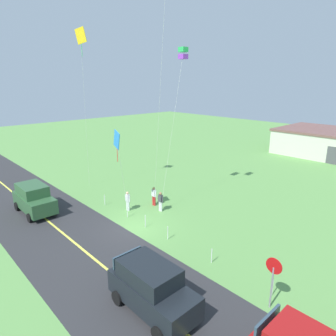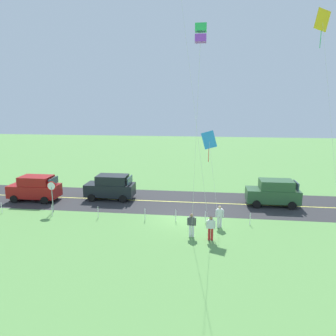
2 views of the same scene
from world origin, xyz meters
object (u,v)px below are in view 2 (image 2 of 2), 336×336
(kite_yellow_high, at_px, (209,141))
(car_suv_foreground, at_px, (111,187))
(car_parked_east_near, at_px, (35,188))
(stop_sign, at_px, (52,191))
(person_adult_near, at_px, (192,224))
(person_adult_companion, at_px, (211,227))
(kite_green_far, at_px, (323,26))
(car_parked_west_near, at_px, (273,192))
(person_child_watcher, at_px, (220,216))
(kite_red_low, at_px, (201,34))

(kite_yellow_high, bearing_deg, car_suv_foreground, -26.02)
(car_suv_foreground, xyz_separation_m, car_parked_east_near, (6.65, 1.22, 0.00))
(stop_sign, distance_m, person_adult_near, 11.86)
(car_suv_foreground, relative_size, stop_sign, 1.72)
(car_parked_east_near, bearing_deg, person_adult_companion, 157.22)
(car_suv_foreground, xyz_separation_m, kite_green_far, (-15.33, 5.61, 12.04))
(kite_green_far, bearing_deg, person_adult_companion, 18.91)
(person_adult_companion, relative_size, kite_green_far, 0.11)
(car_parked_west_near, bearing_deg, car_parked_east_near, 3.20)
(car_suv_foreground, xyz_separation_m, kite_yellow_high, (-8.76, 4.27, 4.80))
(stop_sign, relative_size, kite_yellow_high, 0.38)
(car_parked_east_near, height_order, person_child_watcher, car_parked_east_near)
(person_adult_near, height_order, person_child_watcher, same)
(person_child_watcher, bearing_deg, car_parked_east_near, -8.89)
(person_child_watcher, bearing_deg, kite_red_low, 78.67)
(car_suv_foreground, bearing_deg, car_parked_west_near, 179.80)
(car_parked_east_near, height_order, kite_green_far, kite_green_far)
(kite_red_low, xyz_separation_m, kite_green_far, (-7.16, -4.58, 1.23))
(kite_red_low, bearing_deg, kite_green_far, -147.41)
(car_suv_foreground, bearing_deg, car_parked_east_near, 10.42)
(person_adult_companion, height_order, kite_yellow_high, kite_yellow_high)
(kite_green_far, bearing_deg, person_child_watcher, -0.24)
(person_adult_near, relative_size, person_adult_companion, 1.00)
(car_parked_west_near, distance_m, person_adult_near, 9.90)
(kite_red_low, bearing_deg, car_parked_west_near, -121.39)
(car_parked_east_near, xyz_separation_m, person_adult_companion, (-15.63, 6.56, -0.29))
(stop_sign, xyz_separation_m, person_adult_near, (-11.32, 3.39, -0.94))
(person_child_watcher, height_order, kite_red_low, kite_red_low)
(car_parked_west_near, relative_size, person_adult_companion, 2.75)
(car_parked_east_near, xyz_separation_m, kite_yellow_high, (-15.40, 3.05, 4.80))
(car_parked_east_near, xyz_separation_m, kite_red_low, (-14.82, 8.97, 10.82))
(person_adult_companion, xyz_separation_m, kite_green_far, (-6.35, -2.17, 12.33))
(car_parked_west_near, relative_size, kite_green_far, 0.31)
(car_suv_foreground, distance_m, kite_yellow_high, 10.86)
(car_suv_foreground, xyz_separation_m, person_adult_near, (-7.74, 7.41, -0.29))
(car_suv_foreground, relative_size, car_parked_east_near, 1.00)
(person_adult_near, bearing_deg, stop_sign, -14.07)
(car_parked_west_near, distance_m, kite_red_low, 16.07)
(person_child_watcher, bearing_deg, person_adult_near, 50.40)
(person_adult_near, bearing_deg, person_child_watcher, -133.12)
(kite_green_far, bearing_deg, car_suv_foreground, -20.11)
(car_parked_east_near, xyz_separation_m, person_adult_near, (-14.39, 6.19, -0.29))
(person_child_watcher, height_order, kite_yellow_high, kite_yellow_high)
(car_parked_east_near, height_order, kite_red_low, kite_red_low)
(car_suv_foreground, distance_m, car_parked_east_near, 6.76)
(car_parked_east_near, distance_m, person_child_watcher, 16.84)
(person_adult_near, bearing_deg, kite_green_far, -164.03)
(person_adult_companion, distance_m, person_child_watcher, 2.29)
(car_suv_foreground, relative_size, person_adult_near, 2.75)
(car_parked_east_near, relative_size, person_adult_near, 2.75)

